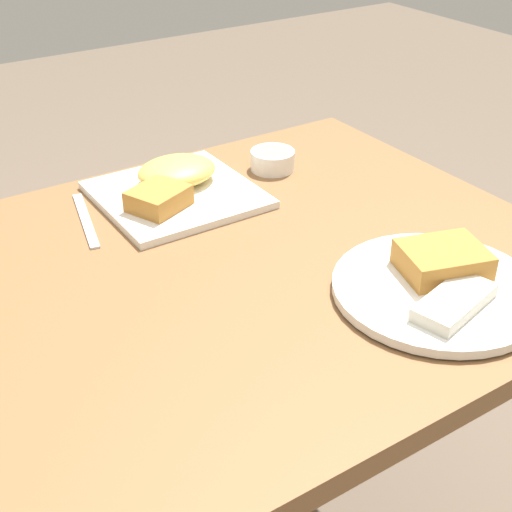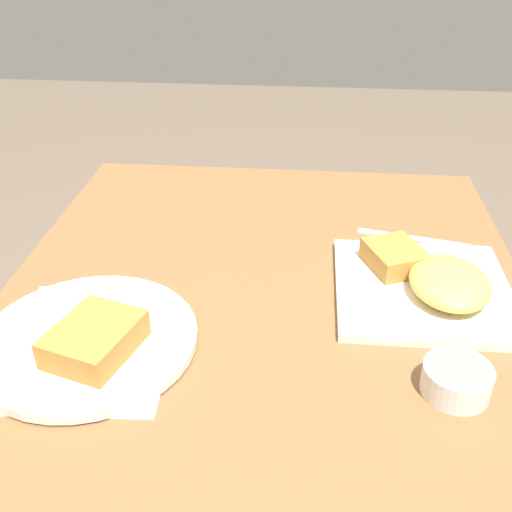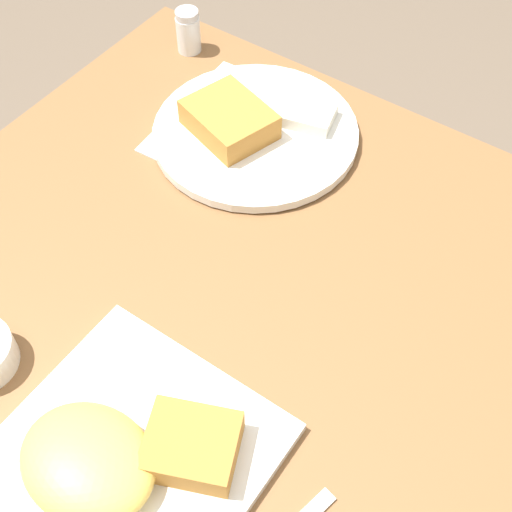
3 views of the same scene
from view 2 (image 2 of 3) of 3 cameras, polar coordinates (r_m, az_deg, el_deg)
name	(u,v)px [view 2 (image 2 of 3)]	position (r m, az deg, el deg)	size (l,w,h in m)	color
dining_table	(265,337)	(1.01, 0.83, -7.69)	(0.97, 0.84, 0.78)	brown
menu_card	(77,367)	(0.84, -16.72, -10.08)	(0.19, 0.25, 0.00)	silver
plate_square_near	(429,282)	(0.97, 16.13, -2.43)	(0.27, 0.27, 0.06)	white
plate_oval_far	(87,337)	(0.86, -15.80, -7.47)	(0.30, 0.30, 0.05)	white
sauce_ramekin	(457,379)	(0.80, 18.56, -11.07)	(0.09, 0.09, 0.04)	white
butter_knife	(413,239)	(1.13, 14.74, 1.60)	(0.06, 0.20, 0.00)	silver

